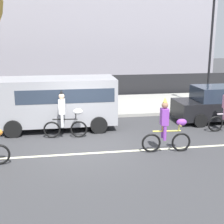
{
  "coord_description": "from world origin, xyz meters",
  "views": [
    {
      "loc": [
        -0.78,
        -10.5,
        3.95
      ],
      "look_at": [
        1.13,
        1.2,
        1.0
      ],
      "focal_mm": 50.0,
      "sensor_mm": 36.0,
      "label": 1
    }
  ],
  "objects_px": {
    "parade_cyclist_zebra": "(65,117)",
    "parked_van_grey": "(58,99)",
    "parade_cyclist_purple": "(167,128)",
    "street_lamp_post": "(212,34)",
    "parked_car_black": "(218,105)"
  },
  "relations": [
    {
      "from": "parked_car_black",
      "to": "street_lamp_post",
      "type": "xyz_separation_m",
      "value": [
        0.54,
        2.25,
        3.21
      ]
    },
    {
      "from": "parade_cyclist_zebra",
      "to": "parade_cyclist_purple",
      "type": "distance_m",
      "value": 4.0
    },
    {
      "from": "street_lamp_post",
      "to": "parked_van_grey",
      "type": "bearing_deg",
      "value": -164.14
    },
    {
      "from": "parade_cyclist_zebra",
      "to": "parked_van_grey",
      "type": "relative_size",
      "value": 0.38
    },
    {
      "from": "parade_cyclist_zebra",
      "to": "parked_car_black",
      "type": "distance_m",
      "value": 7.21
    },
    {
      "from": "parade_cyclist_purple",
      "to": "parked_van_grey",
      "type": "distance_m",
      "value": 5.08
    },
    {
      "from": "parade_cyclist_zebra",
      "to": "parked_car_black",
      "type": "xyz_separation_m",
      "value": [
        7.08,
        1.36,
        -0.06
      ]
    },
    {
      "from": "parade_cyclist_zebra",
      "to": "street_lamp_post",
      "type": "relative_size",
      "value": 0.33
    },
    {
      "from": "parade_cyclist_zebra",
      "to": "parked_van_grey",
      "type": "height_order",
      "value": "parked_van_grey"
    },
    {
      "from": "parked_car_black",
      "to": "street_lamp_post",
      "type": "height_order",
      "value": "street_lamp_post"
    },
    {
      "from": "parade_cyclist_zebra",
      "to": "parade_cyclist_purple",
      "type": "xyz_separation_m",
      "value": [
        3.4,
        -2.1,
        0.0
      ]
    },
    {
      "from": "parade_cyclist_zebra",
      "to": "parked_car_black",
      "type": "relative_size",
      "value": 0.47
    },
    {
      "from": "parade_cyclist_purple",
      "to": "street_lamp_post",
      "type": "distance_m",
      "value": 7.77
    },
    {
      "from": "parked_van_grey",
      "to": "street_lamp_post",
      "type": "xyz_separation_m",
      "value": [
        7.9,
        2.24,
        2.71
      ]
    },
    {
      "from": "parade_cyclist_purple",
      "to": "street_lamp_post",
      "type": "bearing_deg",
      "value": 53.55
    }
  ]
}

